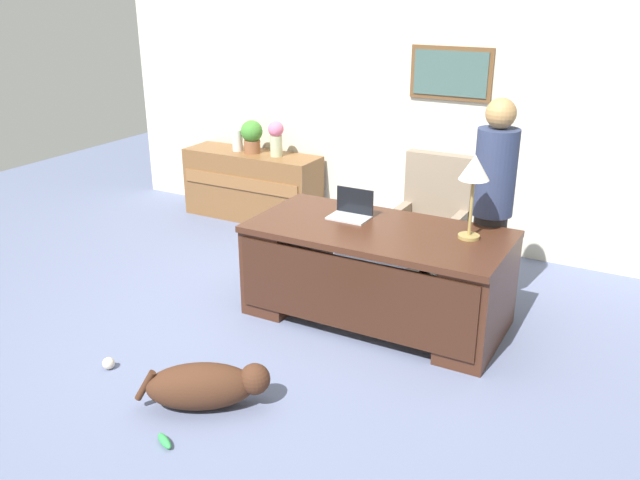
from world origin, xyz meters
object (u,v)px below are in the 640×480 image
(desk, at_px, (376,271))
(laptop, at_px, (352,210))
(dog_toy_ball, at_px, (109,363))
(desk_lamp, at_px, (474,173))
(dog_toy_bone, at_px, (165,441))
(person_standing, at_px, (492,206))
(credenza, at_px, (252,186))
(vase_empty, at_px, (237,140))
(armchair, at_px, (430,228))
(potted_plant, at_px, (252,135))
(vase_with_flowers, at_px, (276,137))
(dog_lying, at_px, (206,385))

(desk, distance_m, laptop, 0.53)
(desk, xyz_separation_m, dog_toy_ball, (-1.32, -1.56, -0.38))
(desk_lamp, distance_m, dog_toy_bone, 2.73)
(person_standing, xyz_separation_m, laptop, (-1.01, -0.42, -0.08))
(dog_toy_ball, bearing_deg, credenza, 106.20)
(credenza, height_order, laptop, laptop)
(laptop, relative_size, vase_empty, 1.34)
(armchair, bearing_deg, dog_toy_bone, -100.54)
(potted_plant, bearing_deg, desk_lamp, -26.19)
(desk, relative_size, person_standing, 1.14)
(laptop, distance_m, potted_plant, 2.39)
(vase_with_flowers, bearing_deg, dog_lying, -65.22)
(person_standing, relative_size, potted_plant, 4.82)
(dog_lying, bearing_deg, credenza, 119.51)
(laptop, distance_m, dog_toy_ball, 2.16)
(desk, height_order, dog_lying, desk)
(desk, distance_m, potted_plant, 2.78)
(armchair, distance_m, person_standing, 0.78)
(desk, xyz_separation_m, dog_toy_bone, (-0.43, -2.01, -0.40))
(credenza, xyz_separation_m, desk_lamp, (2.90, -1.42, 0.88))
(person_standing, xyz_separation_m, vase_empty, (-3.13, 0.99, -0.02))
(person_standing, relative_size, dog_lying, 2.28)
(credenza, height_order, dog_toy_bone, credenza)
(desk_lamp, bearing_deg, dog_toy_ball, -138.89)
(dog_lying, xyz_separation_m, vase_with_flowers, (-1.46, 3.17, 0.82))
(person_standing, bearing_deg, laptop, -157.29)
(desk, height_order, laptop, laptop)
(armchair, relative_size, dog_toy_bone, 7.22)
(dog_toy_ball, bearing_deg, vase_with_flowers, 100.51)
(desk_lamp, bearing_deg, armchair, 126.57)
(dog_lying, height_order, laptop, laptop)
(armchair, relative_size, laptop, 3.56)
(laptop, xyz_separation_m, dog_toy_bone, (-0.13, -2.18, -0.80))
(potted_plant, bearing_deg, vase_with_flowers, 0.00)
(person_standing, distance_m, dog_toy_ball, 3.09)
(vase_with_flowers, height_order, dog_toy_bone, vase_with_flowers)
(dog_lying, distance_m, vase_with_flowers, 3.59)
(credenza, bearing_deg, potted_plant, 5.10)
(vase_empty, bearing_deg, desk_lamp, -24.73)
(dog_toy_bone, bearing_deg, armchair, 79.46)
(laptop, height_order, vase_empty, vase_empty)
(credenza, bearing_deg, vase_empty, 179.55)
(vase_with_flowers, bearing_deg, credenza, -179.75)
(dog_lying, xyz_separation_m, laptop, (0.14, 1.76, 0.67))
(desk, distance_m, person_standing, 1.04)
(vase_empty, xyz_separation_m, dog_toy_ball, (1.10, -3.15, -0.84))
(desk, relative_size, vase_empty, 8.29)
(desk_lamp, relative_size, dog_toy_ball, 7.35)
(dog_toy_bone, bearing_deg, credenza, 116.70)
(vase_empty, bearing_deg, credenza, -0.45)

